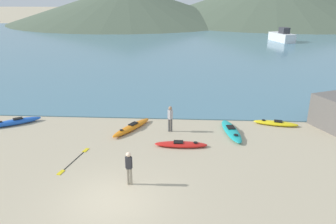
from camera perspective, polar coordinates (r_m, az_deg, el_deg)
name	(u,v)px	position (r m, az deg, el deg)	size (l,w,h in m)	color
ground_plane	(112,201)	(13.58, -9.73, -14.95)	(400.00, 400.00, 0.00)	tan
bay_water	(170,43)	(55.44, 0.42, 11.96)	(160.00, 70.00, 0.06)	teal
far_hill_left	(122,8)	(110.73, -8.03, 17.51)	(58.08, 58.08, 6.82)	#4C5B47
far_hill_midleft	(127,3)	(99.91, -7.12, 18.26)	(66.11, 66.11, 10.14)	#4C5B47
far_hill_right	(297,3)	(109.53, 21.62, 17.26)	(55.79, 55.79, 10.27)	#4C5B47
kayak_on_sand_0	(231,131)	(19.50, 10.96, -3.24)	(1.25, 3.45, 0.34)	teal
kayak_on_sand_1	(16,122)	(22.49, -25.01, -1.57)	(2.83, 2.18, 0.40)	blue
kayak_on_sand_2	(181,144)	(17.56, 2.28, -5.65)	(2.82, 0.69, 0.29)	red
kayak_on_sand_3	(132,127)	(19.76, -6.35, -2.66)	(2.15, 3.26, 0.35)	orange
kayak_on_sand_4	(276,123)	(21.40, 18.25, -1.85)	(2.76, 1.18, 0.30)	yellow
person_near_foreground	(129,166)	(14.03, -6.82, -9.36)	(0.31, 0.21, 1.52)	gray
person_near_waterline	(170,117)	(19.13, 0.39, -0.91)	(0.32, 0.27, 1.56)	#4C4C4C
moored_boat_0	(107,29)	(74.12, -10.62, 14.01)	(4.92, 2.55, 1.25)	#B2B2B7
moored_boat_1	(282,36)	(59.98, 19.24, 12.31)	(3.54, 5.56, 2.35)	white
loose_paddle	(74,161)	(16.81, -16.04, -8.12)	(0.73, 2.76, 0.03)	black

